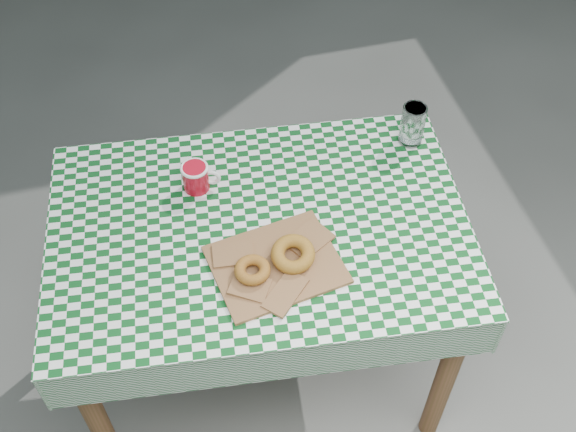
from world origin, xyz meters
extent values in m
plane|color=#4B4B47|center=(0.00, 0.00, 0.00)|extent=(60.00, 60.00, 0.00)
cube|color=brown|center=(0.11, 0.17, 0.38)|extent=(1.20, 0.88, 0.75)
cube|color=#0A4518|center=(0.11, 0.17, 0.75)|extent=(1.22, 0.90, 0.01)
cube|color=brown|center=(0.13, 0.03, 0.76)|extent=(0.35, 0.30, 0.02)
torus|color=#9F6A21|center=(0.06, 0.01, 0.79)|extent=(0.09, 0.09, 0.03)
torus|color=#9E6C20|center=(0.17, 0.03, 0.79)|extent=(0.15, 0.15, 0.04)
cylinder|color=silver|center=(0.63, 0.37, 0.82)|extent=(0.09, 0.09, 0.13)
camera|label=1|loc=(-0.12, -1.03, 2.25)|focal=44.39mm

